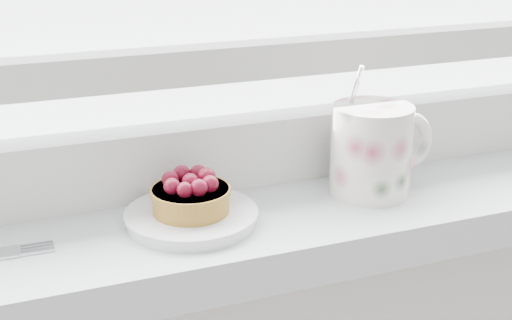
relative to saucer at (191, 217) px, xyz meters
name	(u,v)px	position (x,y,z in m)	size (l,w,h in m)	color
saucer	(191,217)	(0.00, 0.00, 0.00)	(0.12, 0.12, 0.01)	white
raspberry_tart	(191,194)	(0.00, 0.00, 0.02)	(0.07, 0.07, 0.04)	olive
floral_mug	(374,148)	(0.19, 0.00, 0.04)	(0.12, 0.09, 0.13)	white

